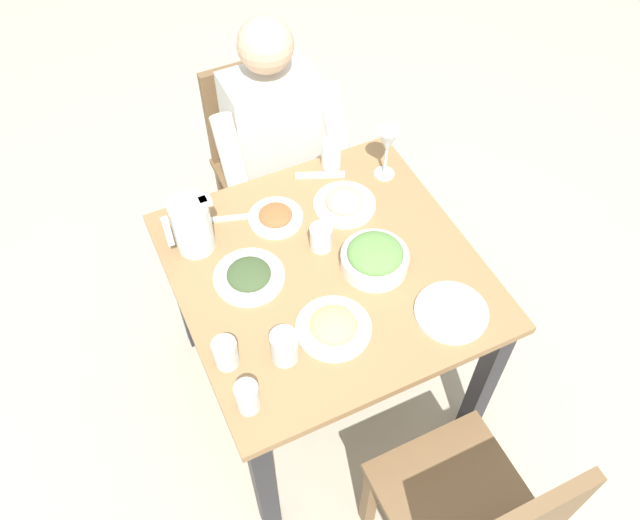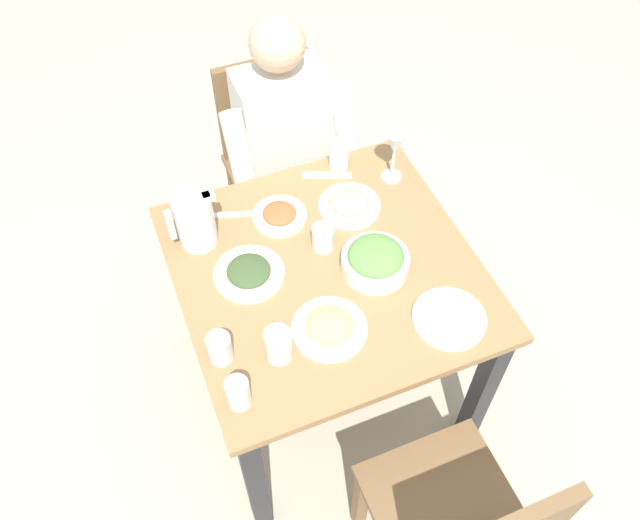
% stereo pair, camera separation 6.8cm
% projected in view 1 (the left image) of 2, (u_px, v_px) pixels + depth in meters
% --- Properties ---
extents(ground_plane, '(8.00, 8.00, 0.00)m').
position_uv_depth(ground_plane, '(325.00, 380.00, 2.58)').
color(ground_plane, '#B7AD99').
extents(dining_table, '(0.90, 0.90, 0.73)m').
position_uv_depth(dining_table, '(326.00, 291.00, 2.10)').
color(dining_table, '#997047').
rests_on(dining_table, ground_plane).
extents(chair_near, '(0.40, 0.40, 0.88)m').
position_uv_depth(chair_near, '(264.00, 155.00, 2.66)').
color(chair_near, brown).
rests_on(chair_near, ground_plane).
extents(chair_far, '(0.40, 0.40, 0.88)m').
position_uv_depth(chair_far, '(475.00, 520.00, 1.77)').
color(chair_far, brown).
rests_on(chair_far, ground_plane).
extents(diner_near, '(0.48, 0.53, 1.17)m').
position_uv_depth(diner_near, '(282.00, 160.00, 2.43)').
color(diner_near, silver).
rests_on(diner_near, ground_plane).
extents(water_pitcher, '(0.16, 0.12, 0.19)m').
position_uv_depth(water_pitcher, '(192.00, 225.00, 1.98)').
color(water_pitcher, silver).
rests_on(water_pitcher, dining_table).
extents(salad_bowl, '(0.21, 0.21, 0.09)m').
position_uv_depth(salad_bowl, '(375.00, 257.00, 1.98)').
color(salad_bowl, white).
rests_on(salad_bowl, dining_table).
extents(plate_beans, '(0.21, 0.21, 0.05)m').
position_uv_depth(plate_beans, '(345.00, 202.00, 2.15)').
color(plate_beans, white).
rests_on(plate_beans, dining_table).
extents(plate_yoghurt, '(0.22, 0.22, 0.04)m').
position_uv_depth(plate_yoghurt, '(452.00, 311.00, 1.89)').
color(plate_yoghurt, white).
rests_on(plate_yoghurt, dining_table).
extents(plate_dolmas, '(0.22, 0.22, 0.04)m').
position_uv_depth(plate_dolmas, '(249.00, 276.00, 1.97)').
color(plate_dolmas, white).
rests_on(plate_dolmas, dining_table).
extents(plate_fries, '(0.22, 0.22, 0.05)m').
position_uv_depth(plate_fries, '(334.00, 326.00, 1.86)').
color(plate_fries, white).
rests_on(plate_fries, dining_table).
extents(plate_rice_curry, '(0.18, 0.18, 0.04)m').
position_uv_depth(plate_rice_curry, '(276.00, 217.00, 2.12)').
color(plate_rice_curry, white).
rests_on(plate_rice_curry, dining_table).
extents(water_glass_near_right, '(0.06, 0.06, 0.10)m').
position_uv_depth(water_glass_near_right, '(247.00, 397.00, 1.69)').
color(water_glass_near_right, silver).
rests_on(water_glass_near_right, dining_table).
extents(water_glass_far_right, '(0.08, 0.08, 0.11)m').
position_uv_depth(water_glass_far_right, '(284.00, 347.00, 1.77)').
color(water_glass_far_right, silver).
rests_on(water_glass_far_right, dining_table).
extents(water_glass_center, '(0.07, 0.07, 0.09)m').
position_uv_depth(water_glass_center, '(321.00, 238.00, 2.02)').
color(water_glass_center, silver).
rests_on(water_glass_center, dining_table).
extents(water_glass_near_left, '(0.07, 0.07, 0.11)m').
position_uv_depth(water_glass_near_left, '(331.00, 154.00, 2.24)').
color(water_glass_near_left, silver).
rests_on(water_glass_near_left, dining_table).
extents(water_glass_by_pitcher, '(0.07, 0.07, 0.09)m').
position_uv_depth(water_glass_by_pitcher, '(226.00, 353.00, 1.77)').
color(water_glass_by_pitcher, silver).
rests_on(water_glass_by_pitcher, dining_table).
extents(wine_glass, '(0.08, 0.08, 0.20)m').
position_uv_depth(wine_glass, '(387.00, 143.00, 2.14)').
color(wine_glass, silver).
rests_on(wine_glass, dining_table).
extents(fork_near, '(0.17, 0.09, 0.01)m').
position_uv_depth(fork_near, '(320.00, 175.00, 2.25)').
color(fork_near, silver).
rests_on(fork_near, dining_table).
extents(knife_near, '(0.18, 0.07, 0.01)m').
position_uv_depth(knife_near, '(221.00, 219.00, 2.12)').
color(knife_near, silver).
rests_on(knife_near, dining_table).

